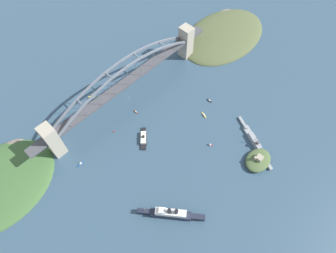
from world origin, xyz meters
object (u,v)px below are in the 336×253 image
at_px(harbor_ferry_steamer, 143,138).
at_px(small_boat_2, 81,164).
at_px(seaplane_taxiing_near_bridge, 92,97).
at_px(small_boat_1, 210,144).
at_px(small_boat_3, 204,115).
at_px(ocean_liner, 171,214).
at_px(seaplane_second_in_formation, 150,62).
at_px(fort_island_mid_harbor, 258,160).
at_px(small_boat_4, 136,112).
at_px(harbor_arch_bridge, 126,84).
at_px(channel_marker_buoy, 114,131).
at_px(small_boat_0, 209,101).
at_px(naval_cruiser, 255,142).

height_order(harbor_ferry_steamer, small_boat_2, harbor_ferry_steamer).
xyz_separation_m(harbor_ferry_steamer, seaplane_taxiing_near_bridge, (4.38, -105.84, -0.24)).
relative_size(small_boat_1, small_boat_2, 0.61).
distance_m(harbor_ferry_steamer, small_boat_3, 92.48).
height_order(ocean_liner, small_boat_3, ocean_liner).
distance_m(seaplane_second_in_formation, small_boat_1, 172.08).
xyz_separation_m(fort_island_mid_harbor, small_boat_4, (55.96, -169.65, -3.83)).
distance_m(harbor_arch_bridge, fort_island_mid_harbor, 203.12).
relative_size(ocean_liner, channel_marker_buoy, 23.75).
height_order(seaplane_second_in_formation, small_boat_4, seaplane_second_in_formation).
distance_m(fort_island_mid_harbor, seaplane_second_in_formation, 225.66).
distance_m(harbor_arch_bridge, harbor_ferry_steamer, 80.14).
height_order(fort_island_mid_harbor, small_boat_0, fort_island_mid_harbor).
xyz_separation_m(small_boat_2, small_boat_3, (-167.57, 64.50, 0.03)).
bearing_deg(channel_marker_buoy, harbor_ferry_steamer, 118.04).
bearing_deg(naval_cruiser, small_boat_1, -42.95).
bearing_deg(small_boat_2, harbor_arch_bridge, -162.63).
distance_m(ocean_liner, small_boat_3, 148.31).
distance_m(fort_island_mid_harbor, small_boat_4, 178.69).
xyz_separation_m(fort_island_mid_harbor, seaplane_second_in_formation, (-25.22, -224.23, -2.60)).
height_order(fort_island_mid_harbor, small_boat_1, fort_island_mid_harbor).
xyz_separation_m(ocean_liner, small_boat_3, (-133.93, -63.48, -5.43)).
xyz_separation_m(fort_island_mid_harbor, small_boat_0, (-32.40, -106.87, -3.78)).
bearing_deg(small_boat_4, small_boat_1, 106.31).
relative_size(small_boat_0, channel_marker_buoy, 3.11).
distance_m(seaplane_taxiing_near_bridge, small_boat_1, 185.70).
bearing_deg(small_boat_1, small_boat_3, -130.31).
bearing_deg(naval_cruiser, seaplane_second_in_formation, -91.41).
height_order(harbor_arch_bridge, fort_island_mid_harbor, harbor_arch_bridge).
xyz_separation_m(small_boat_0, channel_marker_buoy, (131.19, -60.03, 0.29)).
height_order(ocean_liner, seaplane_taxiing_near_bridge, ocean_liner).
bearing_deg(channel_marker_buoy, seaplane_taxiing_near_bridge, -102.91).
bearing_deg(fort_island_mid_harbor, naval_cruiser, -137.55).
bearing_deg(channel_marker_buoy, small_boat_1, 124.91).
relative_size(small_boat_1, channel_marker_buoy, 2.33).
distance_m(harbor_ferry_steamer, small_boat_1, 89.15).
relative_size(harbor_ferry_steamer, small_boat_2, 2.76).
distance_m(small_boat_4, channel_marker_buoy, 42.92).
relative_size(harbor_ferry_steamer, small_boat_0, 3.38).
distance_m(naval_cruiser, channel_marker_buoy, 190.24).
bearing_deg(seaplane_taxiing_near_bridge, seaplane_second_in_formation, 174.25).
relative_size(small_boat_2, channel_marker_buoy, 3.81).
distance_m(naval_cruiser, small_boat_3, 78.52).
relative_size(ocean_liner, small_boat_1, 10.20).
height_order(fort_island_mid_harbor, small_boat_2, fort_island_mid_harbor).
bearing_deg(fort_island_mid_harbor, ocean_liner, -14.38).
xyz_separation_m(seaplane_second_in_formation, small_boat_3, (17.77, 128.33, -1.21)).
bearing_deg(harbor_arch_bridge, harbor_ferry_steamer, 63.34).
bearing_deg(ocean_liner, channel_marker_buoy, -101.63).
distance_m(harbor_arch_bridge, small_boat_1, 141.46).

